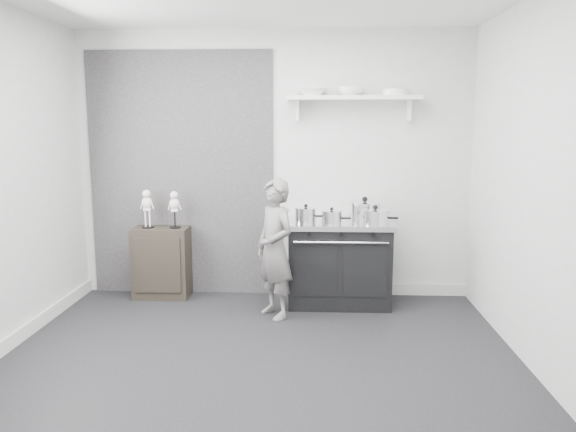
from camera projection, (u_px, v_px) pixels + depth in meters
The scene contains 15 objects.
ground at pixel (257, 364), 4.18m from camera, with size 4.00×4.00×0.00m, color black.
room_shell at pixel (245, 142), 4.07m from camera, with size 4.02×3.62×2.71m.
wall_shelf at pixel (354, 99), 5.47m from camera, with size 1.30×0.26×0.24m.
stove at pixel (339, 262), 5.54m from camera, with size 1.04×0.65×0.83m.
side_cabinet at pixel (162, 262), 5.76m from camera, with size 0.56×0.33×0.72m, color black.
child at pixel (275, 249), 5.12m from camera, with size 0.47×0.31×1.28m, color slate.
pot_front_left at pixel (306, 215), 5.36m from camera, with size 0.29×0.20×0.18m.
pot_back_right at pixel (365, 211), 5.54m from camera, with size 0.40×0.32×0.23m.
pot_front_right at pixel (375, 217), 5.27m from camera, with size 0.35×0.26×0.19m.
pot_front_center at pixel (332, 217), 5.30m from camera, with size 0.28×0.19×0.16m.
skeleton_full at pixel (147, 206), 5.67m from camera, with size 0.13×0.08×0.45m, color silver, non-canonical shape.
skeleton_torso at pixel (174, 207), 5.66m from camera, with size 0.12×0.08×0.43m, color silver, non-canonical shape.
bowl_large at pixel (312, 92), 5.47m from camera, with size 0.29×0.29×0.07m, color white.
bowl_small at pixel (351, 91), 5.45m from camera, with size 0.26×0.26×0.08m, color white.
plate_stack at pixel (395, 92), 5.44m from camera, with size 0.24×0.24×0.06m, color white.
Camera 1 is at (0.41, -3.93, 1.77)m, focal length 35.00 mm.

